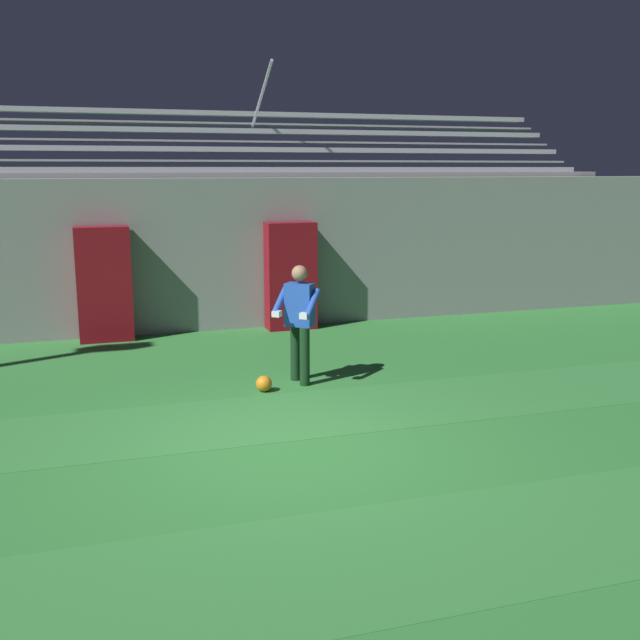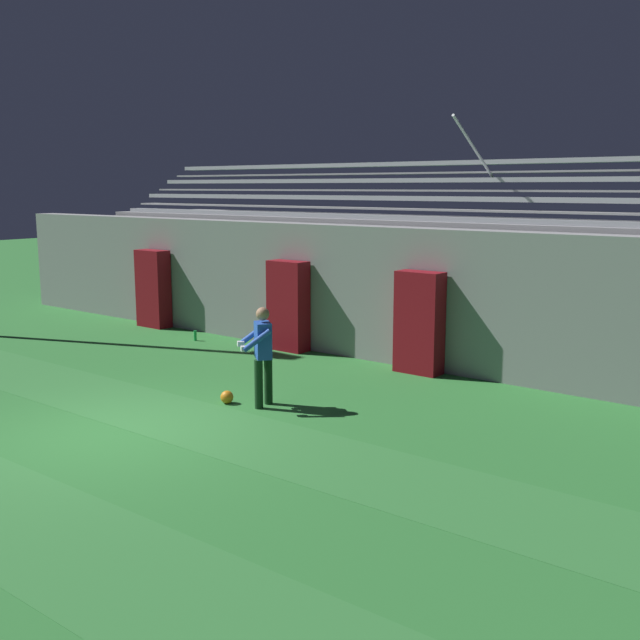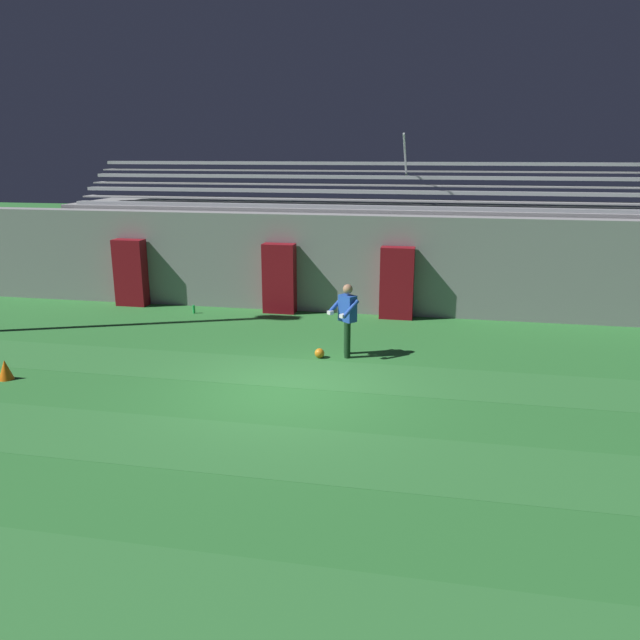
# 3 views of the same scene
# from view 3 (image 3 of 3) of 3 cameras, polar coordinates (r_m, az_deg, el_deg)

# --- Properties ---
(ground_plane) EXTENTS (80.00, 80.00, 0.00)m
(ground_plane) POSITION_cam_3_polar(r_m,az_deg,el_deg) (12.28, -3.06, -6.49)
(ground_plane) COLOR #2D7533
(turf_stripe_near) EXTENTS (28.00, 1.76, 0.01)m
(turf_stripe_near) POSITION_cam_3_polar(r_m,az_deg,el_deg) (7.35, -15.45, -23.49)
(turf_stripe_near) COLOR #337A38
(turf_stripe_near) RESTS_ON ground
(turf_stripe_mid) EXTENTS (28.00, 1.76, 0.01)m
(turf_stripe_mid) POSITION_cam_3_polar(r_m,az_deg,el_deg) (10.11, -6.52, -11.55)
(turf_stripe_mid) COLOR #337A38
(turf_stripe_mid) RESTS_ON ground
(turf_stripe_far) EXTENTS (28.00, 1.76, 0.01)m
(turf_stripe_far) POSITION_cam_3_polar(r_m,az_deg,el_deg) (13.23, -1.97, -4.84)
(turf_stripe_far) COLOR #337A38
(turf_stripe_far) RESTS_ON ground
(back_wall) EXTENTS (24.00, 0.60, 2.80)m
(back_wall) POSITION_cam_3_polar(r_m,az_deg,el_deg) (18.06, 1.87, 5.20)
(back_wall) COLOR gray
(back_wall) RESTS_ON ground
(padding_pillar_gate_left) EXTENTS (0.92, 0.44, 2.00)m
(padding_pillar_gate_left) POSITION_cam_3_polar(r_m,az_deg,el_deg) (17.95, -3.73, 3.81)
(padding_pillar_gate_left) COLOR maroon
(padding_pillar_gate_left) RESTS_ON ground
(padding_pillar_gate_right) EXTENTS (0.92, 0.44, 2.00)m
(padding_pillar_gate_right) POSITION_cam_3_polar(r_m,az_deg,el_deg) (17.41, 7.04, 3.37)
(padding_pillar_gate_right) COLOR maroon
(padding_pillar_gate_right) RESTS_ON ground
(padding_pillar_far_left) EXTENTS (0.92, 0.44, 2.00)m
(padding_pillar_far_left) POSITION_cam_3_polar(r_m,az_deg,el_deg) (19.61, -16.92, 4.16)
(padding_pillar_far_left) COLOR maroon
(padding_pillar_far_left) RESTS_ON ground
(bleacher_stand) EXTENTS (18.00, 3.35, 5.03)m
(bleacher_stand) POSITION_cam_3_polar(r_m,az_deg,el_deg) (19.99, 2.79, 6.44)
(bleacher_stand) COLOR gray
(bleacher_stand) RESTS_ON ground
(goalkeeper) EXTENTS (0.74, 0.73, 1.67)m
(goalkeeper) POSITION_cam_3_polar(r_m,az_deg,el_deg) (14.04, 2.48, 0.41)
(goalkeeper) COLOR #143319
(goalkeeper) RESTS_ON ground
(soccer_ball) EXTENTS (0.22, 0.22, 0.22)m
(soccer_ball) POSITION_cam_3_polar(r_m,az_deg,el_deg) (14.13, -0.05, -3.05)
(soccer_ball) COLOR orange
(soccer_ball) RESTS_ON ground
(traffic_cone) EXTENTS (0.30, 0.30, 0.42)m
(traffic_cone) POSITION_cam_3_polar(r_m,az_deg,el_deg) (14.33, -26.82, -4.07)
(traffic_cone) COLOR orange
(traffic_cone) RESTS_ON ground
(water_bottle) EXTENTS (0.07, 0.07, 0.24)m
(water_bottle) POSITION_cam_3_polar(r_m,az_deg,el_deg) (18.35, -11.46, 0.97)
(water_bottle) COLOR green
(water_bottle) RESTS_ON ground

